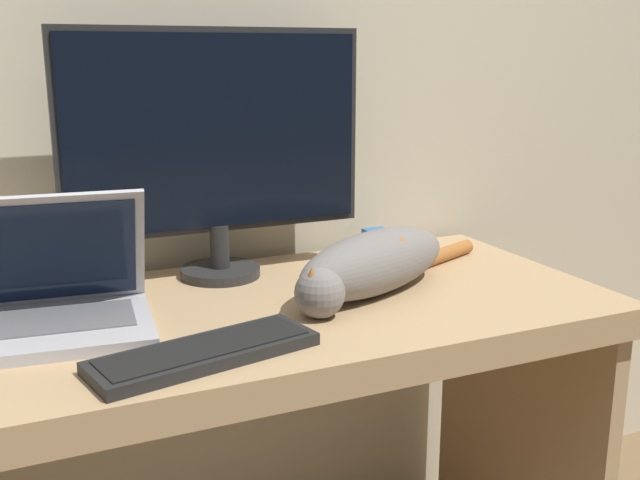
# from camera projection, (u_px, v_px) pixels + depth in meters

# --- Properties ---
(wall_back) EXTENTS (6.40, 0.06, 2.60)m
(wall_back) POSITION_uv_depth(u_px,v_px,m) (165.00, 8.00, 1.57)
(wall_back) COLOR beige
(wall_back) RESTS_ON ground_plane
(desk) EXTENTS (1.47, 0.62, 0.75)m
(desk) POSITION_uv_depth(u_px,v_px,m) (229.00, 389.00, 1.41)
(desk) COLOR tan
(desk) RESTS_ON ground_plane
(monitor) EXTENTS (0.63, 0.17, 0.51)m
(monitor) POSITION_uv_depth(u_px,v_px,m) (216.00, 144.00, 1.51)
(monitor) COLOR #282828
(monitor) RESTS_ON desk
(laptop) EXTENTS (0.34, 0.28, 0.24)m
(laptop) POSITION_uv_depth(u_px,v_px,m) (54.00, 304.00, 1.26)
(laptop) COLOR #B7B7BC
(laptop) RESTS_ON desk
(external_keyboard) EXTENTS (0.37, 0.19, 0.02)m
(external_keyboard) POSITION_uv_depth(u_px,v_px,m) (204.00, 353.00, 1.15)
(external_keyboard) COLOR black
(external_keyboard) RESTS_ON desk
(cat) EXTENTS (0.56, 0.33, 0.12)m
(cat) POSITION_uv_depth(u_px,v_px,m) (373.00, 263.00, 1.45)
(cat) COLOR gray
(cat) RESTS_ON desk
(small_toy) EXTENTS (0.05, 0.05, 0.05)m
(small_toy) POSITION_uv_depth(u_px,v_px,m) (377.00, 241.00, 1.77)
(small_toy) COLOR #2D6BB7
(small_toy) RESTS_ON desk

